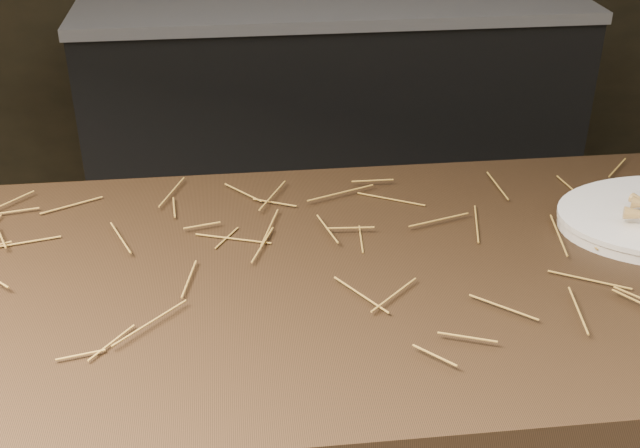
{
  "coord_description": "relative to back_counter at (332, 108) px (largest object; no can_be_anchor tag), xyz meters",
  "views": [
    {
      "loc": [
        -0.08,
        -0.69,
        1.54
      ],
      "look_at": [
        0.04,
        0.34,
        0.96
      ],
      "focal_mm": 45.0,
      "sensor_mm": 36.0,
      "label": 1
    }
  ],
  "objects": [
    {
      "name": "back_counter",
      "position": [
        0.0,
        0.0,
        0.0
      ],
      "size": [
        1.82,
        0.62,
        0.84
      ],
      "color": "black",
      "rests_on": "ground"
    },
    {
      "name": "straw_bedding",
      "position": [
        -0.3,
        -1.88,
        0.49
      ],
      "size": [
        1.4,
        0.6,
        0.02
      ],
      "primitive_type": null,
      "color": "#905F27",
      "rests_on": "main_counter"
    }
  ]
}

